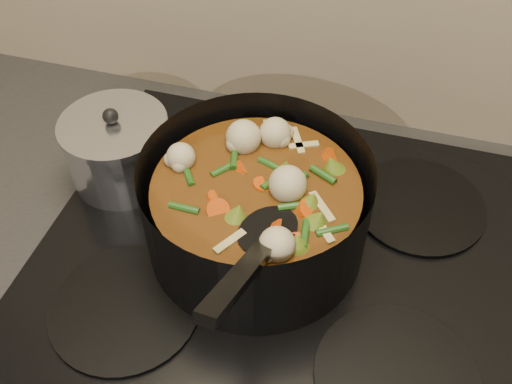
# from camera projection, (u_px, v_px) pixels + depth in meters

# --- Properties ---
(stovetop) EXTENTS (0.62, 0.54, 0.03)m
(stovetop) POSITION_uv_depth(u_px,v_px,m) (283.00, 257.00, 0.74)
(stovetop) COLOR black
(stovetop) RESTS_ON counter
(stockpot) EXTENTS (0.34, 0.41, 0.20)m
(stockpot) POSITION_uv_depth(u_px,v_px,m) (256.00, 210.00, 0.70)
(stockpot) COLOR black
(stockpot) RESTS_ON stovetop
(saucepan) EXTENTS (0.15, 0.15, 0.12)m
(saucepan) POSITION_uv_depth(u_px,v_px,m) (118.00, 149.00, 0.79)
(saucepan) COLOR silver
(saucepan) RESTS_ON stovetop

